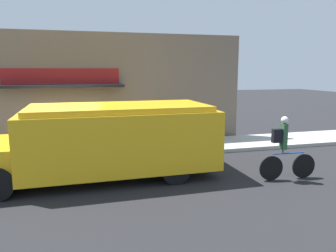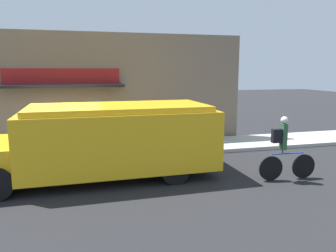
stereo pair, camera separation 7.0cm
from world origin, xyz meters
name	(u,v)px [view 2 (the right image)]	position (x,y,z in m)	size (l,w,h in m)	color
ground_plane	(61,164)	(0.00, 0.00, 0.00)	(70.00, 70.00, 0.00)	#232326
sidewalk	(63,154)	(0.00, 1.09, 0.07)	(28.00, 2.19, 0.13)	#ADAAA3
storefront	(62,90)	(0.00, 2.41, 2.17)	(14.27, 1.05, 4.31)	#756656
school_bus	(102,140)	(1.19, -1.58, 1.04)	(6.79, 2.86, 1.97)	yellow
cyclist	(284,150)	(5.82, -3.03, 0.81)	(1.63, 0.21, 1.71)	black
trash_bin	(144,133)	(2.92, 1.51, 0.56)	(0.53, 0.53, 0.86)	#2D5138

